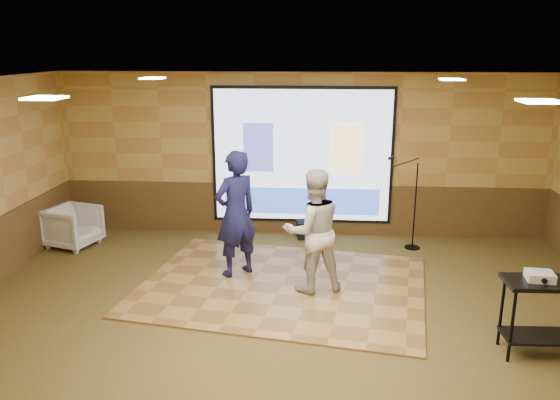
# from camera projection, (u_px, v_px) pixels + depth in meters

# --- Properties ---
(ground) EXTENTS (9.00, 9.00, 0.00)m
(ground) POSITION_uv_depth(u_px,v_px,m) (291.00, 320.00, 7.07)
(ground) COLOR #363C1B
(ground) RESTS_ON ground
(room_shell) EXTENTS (9.04, 7.04, 3.02)m
(room_shell) POSITION_uv_depth(u_px,v_px,m) (292.00, 162.00, 6.51)
(room_shell) COLOR tan
(room_shell) RESTS_ON ground
(wainscot_back) EXTENTS (9.00, 0.04, 0.95)m
(wainscot_back) POSITION_uv_depth(u_px,v_px,m) (302.00, 209.00, 10.29)
(wainscot_back) COLOR #52361B
(wainscot_back) RESTS_ON ground
(projector_screen) EXTENTS (3.32, 0.06, 2.52)m
(projector_screen) POSITION_uv_depth(u_px,v_px,m) (302.00, 157.00, 9.97)
(projector_screen) COLOR black
(projector_screen) RESTS_ON room_shell
(downlight_nw) EXTENTS (0.32, 0.32, 0.02)m
(downlight_nw) POSITION_uv_depth(u_px,v_px,m) (152.00, 78.00, 8.16)
(downlight_nw) COLOR #F5E6B8
(downlight_nw) RESTS_ON room_shell
(downlight_ne) EXTENTS (0.32, 0.32, 0.02)m
(downlight_ne) POSITION_uv_depth(u_px,v_px,m) (452.00, 79.00, 7.84)
(downlight_ne) COLOR #F5E6B8
(downlight_ne) RESTS_ON room_shell
(downlight_sw) EXTENTS (0.32, 0.32, 0.02)m
(downlight_sw) POSITION_uv_depth(u_px,v_px,m) (45.00, 98.00, 4.99)
(downlight_sw) COLOR #F5E6B8
(downlight_sw) RESTS_ON room_shell
(downlight_se) EXTENTS (0.32, 0.32, 0.02)m
(downlight_se) POSITION_uv_depth(u_px,v_px,m) (540.00, 101.00, 4.67)
(downlight_se) COLOR #F5E6B8
(downlight_se) RESTS_ON room_shell
(dance_floor) EXTENTS (4.54, 3.74, 0.03)m
(dance_floor) POSITION_uv_depth(u_px,v_px,m) (282.00, 285.00, 8.09)
(dance_floor) COLOR olive
(dance_floor) RESTS_ON ground
(player_left) EXTENTS (0.84, 0.82, 1.94)m
(player_left) POSITION_uv_depth(u_px,v_px,m) (236.00, 214.00, 8.21)
(player_left) COLOR #151743
(player_left) RESTS_ON dance_floor
(player_right) EXTENTS (1.04, 0.93, 1.79)m
(player_right) POSITION_uv_depth(u_px,v_px,m) (313.00, 231.00, 7.68)
(player_right) COLOR beige
(player_right) RESTS_ON dance_floor
(av_table) EXTENTS (0.87, 0.46, 0.92)m
(av_table) POSITION_uv_depth(u_px,v_px,m) (542.00, 304.00, 6.13)
(av_table) COLOR black
(av_table) RESTS_ON ground
(projector) EXTENTS (0.31, 0.27, 0.10)m
(projector) POSITION_uv_depth(u_px,v_px,m) (540.00, 276.00, 6.06)
(projector) COLOR silver
(projector) RESTS_ON av_table
(mic_stand) EXTENTS (0.65, 0.26, 1.65)m
(mic_stand) POSITION_uv_depth(u_px,v_px,m) (411.00, 221.00, 9.50)
(mic_stand) COLOR black
(mic_stand) RESTS_ON ground
(banquet_chair) EXTENTS (0.98, 0.97, 0.72)m
(banquet_chair) POSITION_uv_depth(u_px,v_px,m) (73.00, 227.00, 9.63)
(banquet_chair) COLOR gray
(banquet_chair) RESTS_ON ground
(duffel_bag) EXTENTS (0.55, 0.41, 0.31)m
(duffel_bag) POSITION_uv_depth(u_px,v_px,m) (311.00, 229.00, 10.14)
(duffel_bag) COLOR black
(duffel_bag) RESTS_ON ground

